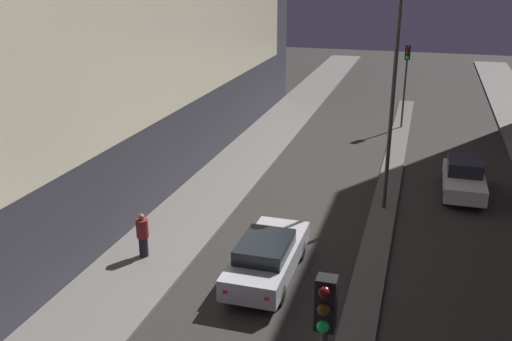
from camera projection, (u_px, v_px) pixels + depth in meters
The scene contains 6 objects.
median_strip at pixel (387, 194), 25.29m from camera, with size 1.04×38.03×0.11m.
traffic_light_mid at pixel (406, 68), 34.28m from camera, with size 0.32×0.42×5.08m.
street_lamp at pixel (397, 50), 21.53m from camera, with size 0.56×0.56×9.37m.
car_left_lane at pixel (267, 256), 18.39m from camera, with size 1.80×4.77×1.48m.
car_right_lane at pixel (464, 178), 25.15m from camera, with size 1.70×4.24×1.56m.
pedestrian_on_left_sidewalk at pixel (143, 234), 19.48m from camera, with size 0.42×0.42×1.58m.
Camera 1 is at (1.12, -4.10, 9.63)m, focal length 40.00 mm.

